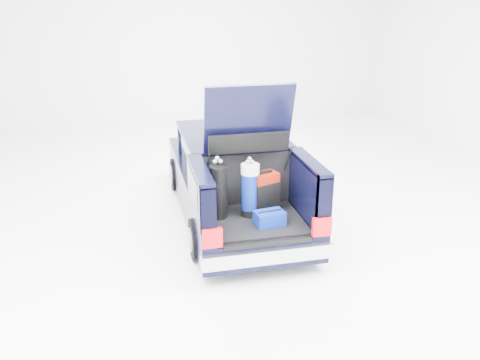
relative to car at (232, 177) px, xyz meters
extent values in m
plane|color=white|center=(0.00, -0.11, -0.67)|extent=(14.00, 14.00, 0.00)
cube|color=black|center=(0.00, 0.54, -0.17)|extent=(1.75, 3.00, 0.70)
cube|color=black|center=(0.00, 2.11, -0.27)|extent=(1.70, 0.30, 0.50)
cube|color=#B4B4BC|center=(0.00, 2.25, -0.34)|extent=(1.72, 0.10, 0.22)
cube|color=black|center=(0.00, 0.04, 0.45)|extent=(1.55, 1.95, 0.54)
cube|color=black|center=(0.00, 0.04, 0.74)|extent=(1.62, 2.05, 0.06)
cube|color=black|center=(0.00, -1.61, -0.32)|extent=(1.75, 1.30, 0.40)
cube|color=black|center=(0.00, -1.59, -0.10)|extent=(1.32, 1.18, 0.05)
cube|color=black|center=(-0.78, -1.61, 0.30)|extent=(0.20, 1.30, 0.85)
cube|color=black|center=(0.78, -1.61, 0.30)|extent=(0.20, 1.30, 0.85)
cube|color=black|center=(-0.78, -1.61, 0.74)|extent=(0.20, 1.30, 0.06)
cube|color=black|center=(0.78, -1.61, 0.74)|extent=(0.20, 1.30, 0.06)
cube|color=black|center=(0.00, -0.99, 0.30)|extent=(1.36, 0.08, 0.84)
cube|color=#B4B4BC|center=(0.00, -2.29, -0.29)|extent=(1.80, 0.12, 0.20)
cube|color=#B3070E|center=(-0.74, -2.26, 0.05)|extent=(0.26, 0.07, 0.26)
cube|color=#B3070E|center=(0.74, -2.26, 0.05)|extent=(0.26, 0.07, 0.26)
cube|color=black|center=(0.00, -2.25, -0.12)|extent=(1.20, 0.06, 0.06)
cube|color=black|center=(0.00, -1.16, 1.29)|extent=(1.28, 0.33, 1.03)
cube|color=black|center=(0.00, -1.12, 1.43)|extent=(0.95, 0.17, 0.54)
cylinder|color=black|center=(-0.82, 1.34, -0.36)|extent=(0.20, 0.62, 0.62)
cylinder|color=slate|center=(-0.82, 1.34, -0.36)|extent=(0.23, 0.36, 0.36)
cylinder|color=black|center=(0.82, 1.34, -0.36)|extent=(0.20, 0.62, 0.62)
cylinder|color=slate|center=(0.82, 1.34, -0.36)|extent=(0.23, 0.36, 0.36)
cylinder|color=black|center=(-0.82, -1.46, -0.36)|extent=(0.20, 0.62, 0.62)
cylinder|color=slate|center=(-0.82, -1.46, -0.36)|extent=(0.23, 0.36, 0.36)
cylinder|color=black|center=(0.82, -1.46, -0.36)|extent=(0.20, 0.62, 0.62)
cylinder|color=slate|center=(0.82, -1.46, -0.36)|extent=(0.23, 0.36, 0.36)
cube|color=#6C1103|center=(0.19, -1.37, 0.23)|extent=(0.44, 0.36, 0.61)
cube|color=black|center=(0.19, -1.37, 0.55)|extent=(0.25, 0.13, 0.03)
cube|color=black|center=(0.19, -1.48, 0.17)|extent=(0.38, 0.15, 0.46)
cylinder|color=black|center=(-0.50, -1.43, 0.33)|extent=(0.25, 0.33, 0.83)
cube|color=white|center=(-0.50, -1.32, 0.36)|extent=(0.10, 0.02, 0.29)
sphere|color=#99999E|center=(-0.54, -1.41, 0.78)|extent=(0.07, 0.07, 0.07)
sphere|color=#99999E|center=(-0.47, -1.46, 0.80)|extent=(0.07, 0.07, 0.07)
cylinder|color=black|center=(-0.04, -1.42, -0.02)|extent=(0.30, 0.30, 0.10)
cylinder|color=navy|center=(-0.04, -1.42, 0.30)|extent=(0.27, 0.27, 0.55)
cylinder|color=white|center=(-0.04, -1.42, 0.63)|extent=(0.30, 0.30, 0.14)
sphere|color=#99999E|center=(-0.01, -1.40, 0.73)|extent=(0.06, 0.06, 0.06)
sphere|color=#99999E|center=(-0.04, -1.38, 0.77)|extent=(0.06, 0.06, 0.06)
cube|color=navy|center=(0.15, -1.80, 0.02)|extent=(0.44, 0.32, 0.19)
cylinder|color=black|center=(0.15, -1.80, 0.13)|extent=(0.35, 0.07, 0.02)
camera|label=1|loc=(-1.68, -7.96, 3.01)|focal=38.00mm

